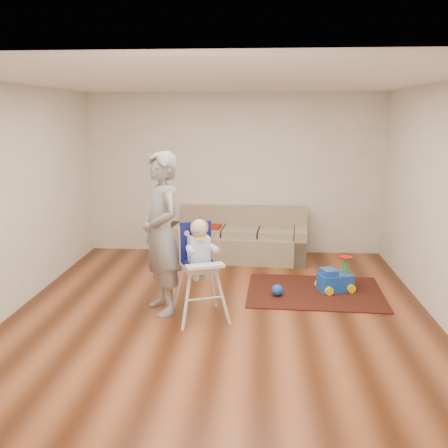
# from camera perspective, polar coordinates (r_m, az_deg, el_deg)

# --- Properties ---
(ground) EXTENTS (5.50, 5.50, 0.00)m
(ground) POSITION_cam_1_polar(r_m,az_deg,el_deg) (6.14, -0.27, -9.96)
(ground) COLOR #431E0D
(ground) RESTS_ON ground
(room_envelope) EXTENTS (5.04, 5.52, 2.72)m
(room_envelope) POSITION_cam_1_polar(r_m,az_deg,el_deg) (6.22, 0.08, 8.15)
(room_envelope) COLOR beige
(room_envelope) RESTS_ON ground
(sofa) EXTENTS (2.20, 1.05, 0.82)m
(sofa) POSITION_cam_1_polar(r_m,az_deg,el_deg) (8.20, 1.97, -1.16)
(sofa) COLOR gray
(sofa) RESTS_ON ground
(side_table) EXTENTS (0.55, 0.55, 0.55)m
(side_table) POSITION_cam_1_polar(r_m,az_deg,el_deg) (8.36, -4.35, -1.91)
(side_table) COLOR black
(side_table) RESTS_ON ground
(area_rug) EXTENTS (1.84, 1.41, 0.01)m
(area_rug) POSITION_cam_1_polar(r_m,az_deg,el_deg) (6.87, 10.33, -7.63)
(area_rug) COLOR black
(area_rug) RESTS_ON ground
(ride_on_toy) EXTENTS (0.51, 0.44, 0.47)m
(ride_on_toy) POSITION_cam_1_polar(r_m,az_deg,el_deg) (6.88, 12.63, -5.56)
(ride_on_toy) COLOR blue
(ride_on_toy) RESTS_ON area_rug
(toy_ball) EXTENTS (0.15, 0.15, 0.15)m
(toy_ball) POSITION_cam_1_polar(r_m,az_deg,el_deg) (6.61, 6.11, -7.53)
(toy_ball) COLOR blue
(toy_ball) RESTS_ON area_rug
(high_chair) EXTENTS (0.72, 0.72, 1.19)m
(high_chair) POSITION_cam_1_polar(r_m,az_deg,el_deg) (5.77, -2.80, -5.41)
(high_chair) COLOR silver
(high_chair) RESTS_ON ground
(adult) EXTENTS (0.76, 0.84, 1.93)m
(adult) POSITION_cam_1_polar(r_m,az_deg,el_deg) (5.92, -7.14, -1.11)
(adult) COLOR gray
(adult) RESTS_ON ground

